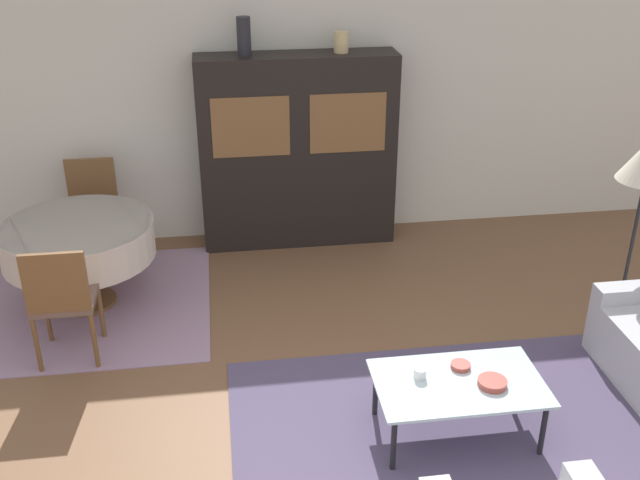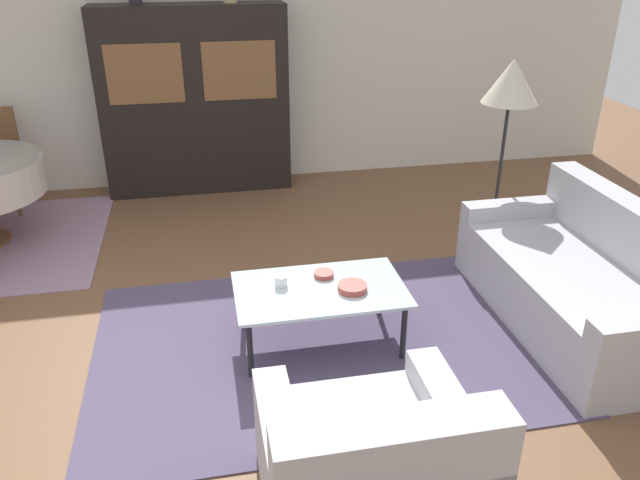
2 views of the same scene
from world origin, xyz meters
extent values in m
plane|color=brown|center=(0.00, 0.00, 0.00)|extent=(14.00, 14.00, 0.00)
cube|color=beige|center=(0.00, 3.63, 1.35)|extent=(10.00, 0.06, 2.70)
cube|color=#4C425B|center=(0.93, 0.33, 0.01)|extent=(2.87, 1.98, 0.01)
cube|color=#B2B2B7|center=(2.67, 0.27, 0.22)|extent=(0.91, 1.83, 0.44)
cube|color=#B2B2B7|center=(3.02, 0.27, 0.63)|extent=(0.20, 1.83, 0.39)
cube|color=#B2B2B7|center=(2.67, 1.11, 0.50)|extent=(0.91, 0.16, 0.12)
cube|color=#B2B2B7|center=(0.89, -0.98, 0.22)|extent=(0.92, 0.84, 0.43)
cube|color=#B2B2B7|center=(0.89, -1.30, 0.62)|extent=(0.92, 0.20, 0.37)
cube|color=#B2B2B7|center=(0.50, -0.98, 0.49)|extent=(0.16, 0.84, 0.12)
cube|color=#B2B2B7|center=(1.27, -0.98, 0.49)|extent=(0.16, 0.84, 0.12)
cylinder|color=black|center=(0.46, 0.09, 0.20)|extent=(0.04, 0.04, 0.39)
cylinder|color=black|center=(1.41, 0.09, 0.20)|extent=(0.04, 0.04, 0.39)
cylinder|color=black|center=(0.46, 0.61, 0.20)|extent=(0.04, 0.04, 0.39)
cylinder|color=black|center=(1.41, 0.61, 0.20)|extent=(0.04, 0.04, 0.39)
cube|color=silver|center=(0.93, 0.35, 0.41)|extent=(1.07, 0.65, 0.02)
cube|color=black|center=(0.27, 3.38, 0.92)|extent=(1.84, 0.40, 1.84)
cube|color=brown|center=(-0.18, 3.18, 1.24)|extent=(0.70, 0.01, 0.55)
cube|color=brown|center=(0.71, 3.18, 1.24)|extent=(0.70, 0.01, 0.55)
cylinder|color=brown|center=(-1.45, 2.94, 0.23)|extent=(0.04, 0.04, 0.45)
cylinder|color=brown|center=(-1.45, 3.34, 0.23)|extent=(0.04, 0.04, 0.45)
cylinder|color=black|center=(2.68, 1.52, 0.01)|extent=(0.28, 0.28, 0.02)
cylinder|color=black|center=(2.68, 1.52, 0.64)|extent=(0.03, 0.03, 1.22)
cone|color=beige|center=(2.68, 1.52, 1.39)|extent=(0.44, 0.44, 0.34)
cylinder|color=white|center=(0.70, 0.43, 0.45)|extent=(0.08, 0.08, 0.07)
cylinder|color=#9E4238|center=(1.13, 0.29, 0.44)|extent=(0.18, 0.18, 0.04)
cylinder|color=#9E4238|center=(0.99, 0.49, 0.43)|extent=(0.13, 0.13, 0.03)
camera|label=1|loc=(-0.47, -3.31, 3.28)|focal=42.00mm
camera|label=2|loc=(0.27, -2.96, 2.38)|focal=35.00mm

